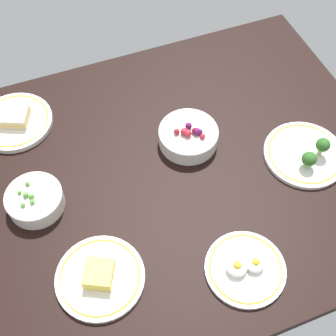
# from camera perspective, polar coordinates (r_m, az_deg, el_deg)

# --- Properties ---
(dining_table) EXTENTS (1.23, 0.96, 0.04)m
(dining_table) POSITION_cam_1_polar(r_m,az_deg,el_deg) (1.25, -0.00, -1.03)
(dining_table) COLOR black
(dining_table) RESTS_ON ground
(bowl_berries) EXTENTS (0.17, 0.17, 0.07)m
(bowl_berries) POSITION_cam_1_polar(r_m,az_deg,el_deg) (1.27, 2.56, 4.04)
(bowl_berries) COLOR white
(bowl_berries) RESTS_ON dining_table
(plate_eggs) EXTENTS (0.19, 0.19, 0.05)m
(plate_eggs) POSITION_cam_1_polar(r_m,az_deg,el_deg) (1.11, 9.63, -12.24)
(plate_eggs) COLOR white
(plate_eggs) RESTS_ON dining_table
(plate_sandwich) EXTENTS (0.22, 0.22, 0.05)m
(plate_sandwich) POSITION_cam_1_polar(r_m,az_deg,el_deg) (1.39, -18.67, 5.62)
(plate_sandwich) COLOR white
(plate_sandwich) RESTS_ON dining_table
(plate_cheese) EXTENTS (0.21, 0.21, 0.05)m
(plate_cheese) POSITION_cam_1_polar(r_m,az_deg,el_deg) (1.09, -8.52, -13.32)
(plate_cheese) COLOR white
(plate_cheese) RESTS_ON dining_table
(bowl_peas) EXTENTS (0.15, 0.15, 0.06)m
(bowl_peas) POSITION_cam_1_polar(r_m,az_deg,el_deg) (1.20, -16.32, -3.85)
(bowl_peas) COLOR white
(bowl_peas) RESTS_ON dining_table
(plate_broccoli) EXTENTS (0.22, 0.22, 0.07)m
(plate_broccoli) POSITION_cam_1_polar(r_m,az_deg,el_deg) (1.30, 16.88, 1.70)
(plate_broccoli) COLOR white
(plate_broccoli) RESTS_ON dining_table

